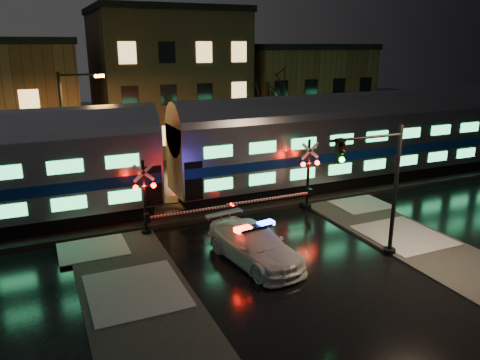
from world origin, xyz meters
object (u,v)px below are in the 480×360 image
(streetlight, at_px, (69,130))
(traffic_light, at_px, (379,191))
(crossing_signal_left, at_px, (153,205))
(police_car, at_px, (254,245))
(crossing_signal_right, at_px, (303,182))

(streetlight, bearing_deg, traffic_light, -49.85)
(traffic_light, distance_m, streetlight, 17.37)
(crossing_signal_left, bearing_deg, police_car, -55.40)
(crossing_signal_right, bearing_deg, police_car, -138.25)
(streetlight, bearing_deg, police_car, -61.12)
(police_car, bearing_deg, streetlight, 110.18)
(crossing_signal_right, xyz_separation_m, crossing_signal_left, (-8.46, -0.01, -0.11))
(police_car, height_order, crossing_signal_right, crossing_signal_right)
(streetlight, bearing_deg, crossing_signal_right, -30.18)
(crossing_signal_left, bearing_deg, streetlight, 114.47)
(crossing_signal_left, height_order, streetlight, streetlight)
(crossing_signal_left, distance_m, streetlight, 7.88)
(crossing_signal_left, height_order, traffic_light, traffic_light)
(crossing_signal_left, bearing_deg, crossing_signal_right, 0.04)
(crossing_signal_right, xyz_separation_m, traffic_light, (-0.35, -6.55, 1.44))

